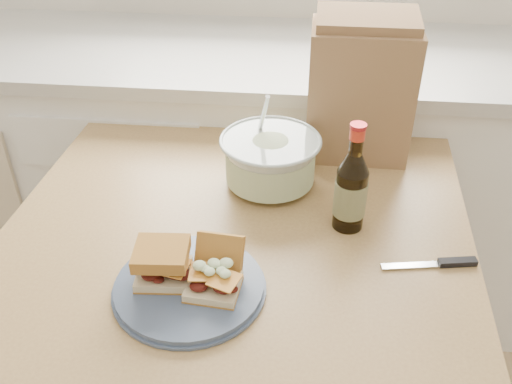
# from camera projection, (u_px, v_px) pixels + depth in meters

# --- Properties ---
(cabinet_run) EXTENTS (2.50, 0.64, 0.94)m
(cabinet_run) POSITION_uv_depth(u_px,v_px,m) (283.00, 177.00, 2.01)
(cabinet_run) COLOR white
(cabinet_run) RESTS_ON ground
(dining_table) EXTENTS (1.03, 1.03, 0.82)m
(dining_table) POSITION_uv_depth(u_px,v_px,m) (235.00, 281.00, 1.25)
(dining_table) COLOR tan
(dining_table) RESTS_ON ground
(plate) EXTENTS (0.28, 0.28, 0.02)m
(plate) POSITION_uv_depth(u_px,v_px,m) (189.00, 287.00, 1.05)
(plate) COLOR #44536F
(plate) RESTS_ON dining_table
(sandwich_left) EXTENTS (0.10, 0.10, 0.07)m
(sandwich_left) POSITION_uv_depth(u_px,v_px,m) (162.00, 263.00, 1.04)
(sandwich_left) COLOR beige
(sandwich_left) RESTS_ON plate
(sandwich_right) EXTENTS (0.10, 0.14, 0.08)m
(sandwich_right) POSITION_uv_depth(u_px,v_px,m) (215.00, 272.00, 1.03)
(sandwich_right) COLOR beige
(sandwich_right) RESTS_ON plate
(coleslaw_bowl) EXTENTS (0.23, 0.23, 0.23)m
(coleslaw_bowl) POSITION_uv_depth(u_px,v_px,m) (270.00, 162.00, 1.32)
(coleslaw_bowl) COLOR silver
(coleslaw_bowl) RESTS_ON dining_table
(beer_bottle) EXTENTS (0.07, 0.07, 0.24)m
(beer_bottle) POSITION_uv_depth(u_px,v_px,m) (351.00, 190.00, 1.17)
(beer_bottle) COLOR black
(beer_bottle) RESTS_ON dining_table
(knife) EXTENTS (0.19, 0.05, 0.01)m
(knife) POSITION_uv_depth(u_px,v_px,m) (446.00, 263.00, 1.11)
(knife) COLOR silver
(knife) RESTS_ON dining_table
(paper_bag) EXTENTS (0.25, 0.16, 0.33)m
(paper_bag) POSITION_uv_depth(u_px,v_px,m) (360.00, 93.00, 1.38)
(paper_bag) COLOR #8E6345
(paper_bag) RESTS_ON dining_table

